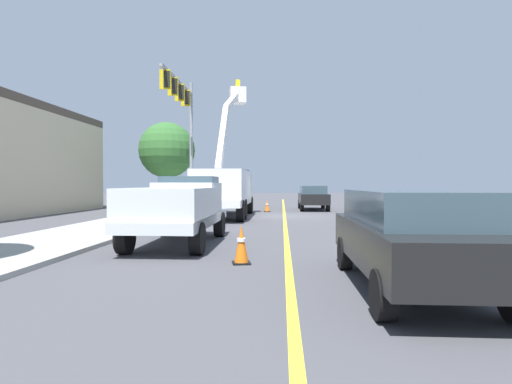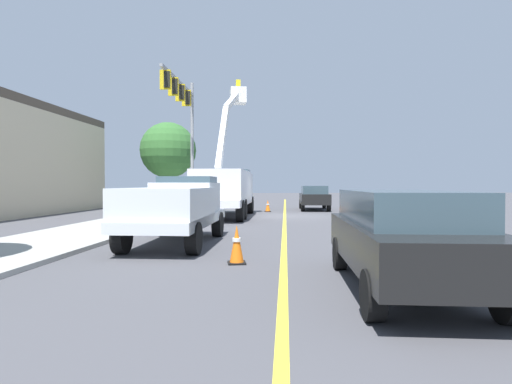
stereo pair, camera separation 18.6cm
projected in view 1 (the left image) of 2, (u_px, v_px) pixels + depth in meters
ground at (284, 216)px, 23.07m from camera, size 120.00×120.00×0.00m
sidewalk_far_side at (160, 214)px, 23.51m from camera, size 59.52×15.45×0.12m
lane_centre_stripe at (284, 216)px, 23.07m from camera, size 49.03×10.10×0.01m
utility_bucket_truck at (226, 187)px, 22.52m from camera, size 8.53×4.08×7.84m
service_pickup_truck at (179, 207)px, 12.24m from camera, size 5.91×3.17×2.06m
passing_minivan at (313, 196)px, 28.68m from camera, size 5.08×2.82×1.69m
trailing_sedan at (410, 233)px, 7.00m from camera, size 5.08×2.82×1.69m
traffic_cone_leading at (241, 245)px, 9.24m from camera, size 0.40×0.40×0.88m
traffic_cone_mid_front at (267, 206)px, 26.72m from camera, size 0.40×0.40×0.78m
traffic_signal_mast at (183, 113)px, 24.72m from camera, size 6.75×1.59×8.50m
street_tree_right at (167, 150)px, 30.46m from camera, size 4.16×4.16×6.43m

